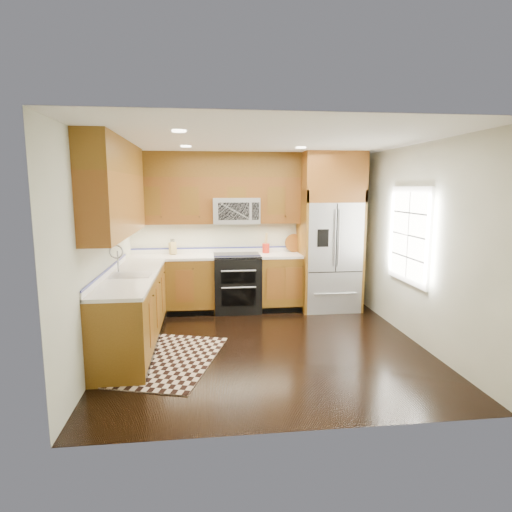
{
  "coord_description": "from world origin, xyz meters",
  "views": [
    {
      "loc": [
        -0.75,
        -5.26,
        2.03
      ],
      "look_at": [
        -0.06,
        0.6,
        1.09
      ],
      "focal_mm": 30.0,
      "sensor_mm": 36.0,
      "label": 1
    }
  ],
  "objects": [
    {
      "name": "countertop",
      "position": [
        -1.09,
        1.01,
        0.92
      ],
      "size": [
        2.86,
        3.01,
        0.04
      ],
      "color": "silver",
      "rests_on": "base_cabinets"
    },
    {
      "name": "rug",
      "position": [
        -1.2,
        -0.34,
        0.01
      ],
      "size": [
        1.42,
        1.87,
        0.01
      ],
      "primitive_type": "cube",
      "rotation": [
        0.0,
        0.0,
        -0.29
      ],
      "color": "black",
      "rests_on": "ground"
    },
    {
      "name": "sink_faucet",
      "position": [
        -1.73,
        0.23,
        0.99
      ],
      "size": [
        0.54,
        0.44,
        0.37
      ],
      "color": "#B2B2B7",
      "rests_on": "countertop"
    },
    {
      "name": "wall_back",
      "position": [
        0.0,
        2.0,
        1.3
      ],
      "size": [
        4.0,
        0.02,
        2.6
      ],
      "primitive_type": "cube",
      "color": "beige",
      "rests_on": "ground"
    },
    {
      "name": "cutting_board",
      "position": [
        0.75,
        1.9,
        0.95
      ],
      "size": [
        0.35,
        0.35,
        0.02
      ],
      "primitive_type": "cylinder",
      "rotation": [
        0.0,
        0.0,
        0.12
      ],
      "color": "brown",
      "rests_on": "countertop"
    },
    {
      "name": "ground",
      "position": [
        0.0,
        0.0,
        0.0
      ],
      "size": [
        4.0,
        4.0,
        0.0
      ],
      "primitive_type": "plane",
      "color": "black",
      "rests_on": "ground"
    },
    {
      "name": "base_cabinets",
      "position": [
        -1.23,
        0.9,
        0.45
      ],
      "size": [
        2.85,
        3.0,
        0.9
      ],
      "color": "brown",
      "rests_on": "ground"
    },
    {
      "name": "wall_right",
      "position": [
        2.0,
        0.0,
        1.3
      ],
      "size": [
        0.02,
        4.0,
        2.6
      ],
      "primitive_type": "cube",
      "color": "beige",
      "rests_on": "ground"
    },
    {
      "name": "knife_block",
      "position": [
        -1.3,
        1.86,
        1.04
      ],
      "size": [
        0.13,
        0.15,
        0.26
      ],
      "color": "#A28B4E",
      "rests_on": "countertop"
    },
    {
      "name": "refrigerator",
      "position": [
        1.3,
        1.63,
        1.3
      ],
      "size": [
        0.98,
        0.75,
        2.6
      ],
      "color": "#B2B2B7",
      "rests_on": "ground"
    },
    {
      "name": "wall_left",
      "position": [
        -2.0,
        0.0,
        1.3
      ],
      "size": [
        0.02,
        4.0,
        2.6
      ],
      "primitive_type": "cube",
      "color": "beige",
      "rests_on": "ground"
    },
    {
      "name": "microwave",
      "position": [
        -0.25,
        1.8,
        1.66
      ],
      "size": [
        0.76,
        0.4,
        0.42
      ],
      "color": "#B2B2B7",
      "rests_on": "ground"
    },
    {
      "name": "utensil_crock",
      "position": [
        0.25,
        1.83,
        1.06
      ],
      "size": [
        0.16,
        0.16,
        0.34
      ],
      "color": "red",
      "rests_on": "countertop"
    },
    {
      "name": "range",
      "position": [
        -0.25,
        1.67,
        0.47
      ],
      "size": [
        0.76,
        0.67,
        0.95
      ],
      "color": "black",
      "rests_on": "ground"
    },
    {
      "name": "window",
      "position": [
        1.98,
        0.2,
        1.4
      ],
      "size": [
        0.04,
        1.1,
        1.3
      ],
      "color": "white",
      "rests_on": "ground"
    },
    {
      "name": "upper_cabinets",
      "position": [
        -1.15,
        1.09,
        2.02
      ],
      "size": [
        2.85,
        3.0,
        1.15
      ],
      "color": "brown",
      "rests_on": "ground"
    }
  ]
}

